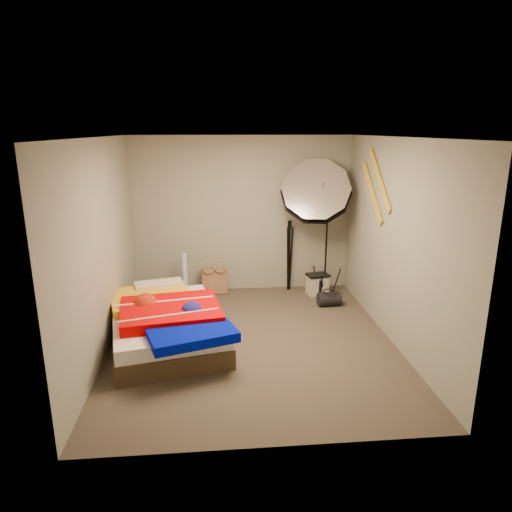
{
  "coord_description": "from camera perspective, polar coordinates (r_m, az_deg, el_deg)",
  "views": [
    {
      "loc": [
        -0.44,
        -5.24,
        2.59
      ],
      "look_at": [
        0.1,
        0.6,
        0.95
      ],
      "focal_mm": 32.0,
      "sensor_mm": 36.0,
      "label": 1
    }
  ],
  "objects": [
    {
      "name": "duffel_bag",
      "position": [
        7.01,
        9.14,
        -5.34
      ],
      "size": [
        0.36,
        0.24,
        0.21
      ],
      "primitive_type": "cylinder",
      "rotation": [
        0.0,
        1.57,
        0.08
      ],
      "color": "black",
      "rests_on": "floor"
    },
    {
      "name": "wall_front",
      "position": [
        3.54,
        2.26,
        -6.66
      ],
      "size": [
        3.5,
        0.0,
        3.5
      ],
      "primitive_type": "plane",
      "rotation": [
        -1.57,
        0.0,
        0.0
      ],
      "color": "gray",
      "rests_on": "floor"
    },
    {
      "name": "wall_back",
      "position": [
        7.38,
        -1.78,
        5.14
      ],
      "size": [
        3.5,
        0.0,
        3.5
      ],
      "primitive_type": "plane",
      "rotation": [
        1.57,
        0.0,
        0.0
      ],
      "color": "gray",
      "rests_on": "floor"
    },
    {
      "name": "camera_tripod",
      "position": [
        7.46,
        4.17,
        0.67
      ],
      "size": [
        0.08,
        0.08,
        1.17
      ],
      "color": "black",
      "rests_on": "floor"
    },
    {
      "name": "wall_stripe_lower",
      "position": [
        6.52,
        14.34,
        7.73
      ],
      "size": [
        0.02,
        0.91,
        0.78
      ],
      "primitive_type": "cube",
      "rotation": [
        0.7,
        0.0,
        0.0
      ],
      "color": "gold",
      "rests_on": "wall_right"
    },
    {
      "name": "tote_bag",
      "position": [
        7.46,
        -5.21,
        -3.1
      ],
      "size": [
        0.42,
        0.21,
        0.42
      ],
      "primitive_type": "cube",
      "rotation": [
        -0.14,
        0.0,
        0.07
      ],
      "color": "#A67255",
      "rests_on": "floor"
    },
    {
      "name": "wall_stripe_upper",
      "position": [
        6.26,
        15.22,
        9.22
      ],
      "size": [
        0.02,
        0.91,
        0.78
      ],
      "primitive_type": "cube",
      "rotation": [
        0.7,
        0.0,
        0.0
      ],
      "color": "gold",
      "rests_on": "wall_right"
    },
    {
      "name": "camera_case",
      "position": [
        7.44,
        7.68,
        -3.61
      ],
      "size": [
        0.35,
        0.28,
        0.31
      ],
      "primitive_type": "cube",
      "rotation": [
        0.0,
        0.0,
        0.19
      ],
      "color": "beige",
      "rests_on": "floor"
    },
    {
      "name": "wrapping_roll",
      "position": [
        7.22,
        -8.89,
        -2.53
      ],
      "size": [
        0.11,
        0.22,
        0.73
      ],
      "primitive_type": "cylinder",
      "rotation": [
        -0.17,
        0.0,
        0.12
      ],
      "color": "#5891D3",
      "rests_on": "floor"
    },
    {
      "name": "bed",
      "position": [
        5.82,
        -11.09,
        -8.16
      ],
      "size": [
        1.71,
        2.17,
        0.54
      ],
      "color": "#433220",
      "rests_on": "floor"
    },
    {
      "name": "wall_left",
      "position": [
        5.57,
        -18.73,
        0.85
      ],
      "size": [
        0.0,
        4.0,
        4.0
      ],
      "primitive_type": "plane",
      "rotation": [
        1.57,
        0.0,
        1.57
      ],
      "color": "gray",
      "rests_on": "floor"
    },
    {
      "name": "wall_right",
      "position": [
        5.84,
        16.92,
        1.66
      ],
      "size": [
        0.0,
        4.0,
        4.0
      ],
      "primitive_type": "plane",
      "rotation": [
        1.57,
        0.0,
        -1.57
      ],
      "color": "gray",
      "rests_on": "floor"
    },
    {
      "name": "ceiling",
      "position": [
        5.26,
        -0.5,
        14.64
      ],
      "size": [
        4.0,
        4.0,
        0.0
      ],
      "primitive_type": "plane",
      "rotation": [
        3.14,
        0.0,
        0.0
      ],
      "color": "silver",
      "rests_on": "wall_back"
    },
    {
      "name": "floor",
      "position": [
        5.86,
        -0.44,
        -10.6
      ],
      "size": [
        4.0,
        4.0,
        0.0
      ],
      "primitive_type": "plane",
      "color": "#4D4338",
      "rests_on": "ground"
    },
    {
      "name": "photo_umbrella",
      "position": [
        7.09,
        7.51,
        7.78
      ],
      "size": [
        1.44,
        1.14,
        2.29
      ],
      "color": "black",
      "rests_on": "floor"
    }
  ]
}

